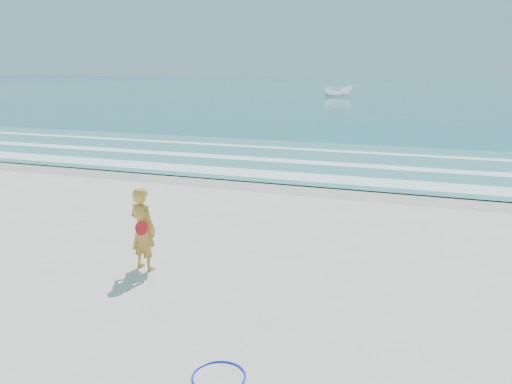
% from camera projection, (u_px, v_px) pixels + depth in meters
% --- Properties ---
extents(ground, '(400.00, 400.00, 0.00)m').
position_uv_depth(ground, '(173.00, 298.00, 8.78)').
color(ground, silver).
rests_on(ground, ground).
extents(wet_sand, '(400.00, 2.40, 0.00)m').
position_uv_depth(wet_sand, '(301.00, 187.00, 17.01)').
color(wet_sand, '#B2A893').
rests_on(wet_sand, ground).
extents(ocean, '(400.00, 190.00, 0.04)m').
position_uv_depth(ocean, '(416.00, 87.00, 104.76)').
color(ocean, '#19727F').
rests_on(ocean, ground).
extents(shallow, '(400.00, 10.00, 0.01)m').
position_uv_depth(shallow, '(330.00, 160.00, 21.57)').
color(shallow, '#59B7AD').
rests_on(shallow, ocean).
extents(foam_near, '(400.00, 1.40, 0.01)m').
position_uv_depth(foam_near, '(310.00, 177.00, 18.18)').
color(foam_near, white).
rests_on(foam_near, shallow).
extents(foam_mid, '(400.00, 0.90, 0.01)m').
position_uv_depth(foam_mid, '(326.00, 163.00, 20.83)').
color(foam_mid, white).
rests_on(foam_mid, shallow).
extents(foam_far, '(400.00, 0.60, 0.01)m').
position_uv_depth(foam_far, '(341.00, 151.00, 23.85)').
color(foam_far, white).
rests_on(foam_far, shallow).
extents(hoop, '(0.84, 0.84, 0.03)m').
position_uv_depth(hoop, '(219.00, 377.00, 6.53)').
color(hoop, '#0D24F6').
rests_on(hoop, ground).
extents(boat, '(4.42, 2.13, 1.64)m').
position_uv_depth(boat, '(338.00, 91.00, 67.81)').
color(boat, white).
rests_on(boat, ocean).
extents(woman, '(0.70, 0.55, 1.69)m').
position_uv_depth(woman, '(143.00, 229.00, 9.88)').
color(woman, gold).
rests_on(woman, ground).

